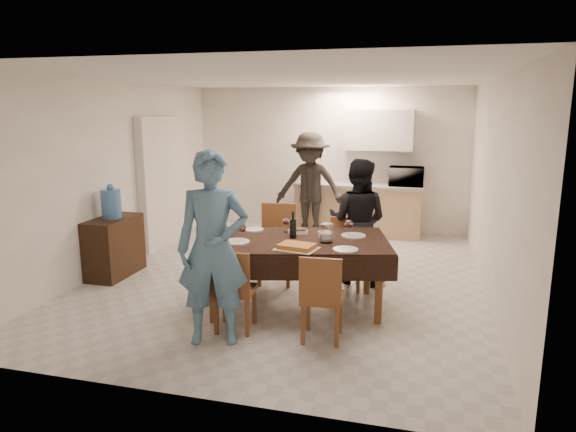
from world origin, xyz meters
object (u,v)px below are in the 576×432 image
object	(u,v)px
microwave	(406,176)
person_kitchen	(310,186)
dining_table	(296,243)
console	(114,247)
savoury_tart	(297,246)
wine_bottle	(293,225)
water_jug	(111,204)
water_pitcher	(326,233)
person_near	(213,248)
person_far	(357,221)

from	to	relation	value
microwave	person_kitchen	bearing A→B (deg)	15.65
dining_table	console	size ratio (longest dim) A/B	2.63
savoury_tart	wine_bottle	bearing A→B (deg)	109.23
wine_bottle	person_kitchen	world-z (taller)	person_kitchen
dining_table	wine_bottle	world-z (taller)	wine_bottle
wine_bottle	person_kitchen	bearing A→B (deg)	99.04
microwave	water_jug	bearing A→B (deg)	40.62
wine_bottle	savoury_tart	size ratio (longest dim) A/B	0.73
console	water_pitcher	bearing A→B (deg)	-9.79
water_pitcher	person_kitchen	world-z (taller)	person_kitchen
person_near	wine_bottle	bearing A→B (deg)	47.89
savoury_tart	person_far	size ratio (longest dim) A/B	0.26
dining_table	water_jug	xyz separation A→B (m)	(-2.64, 0.47, 0.23)
microwave	person_kitchen	size ratio (longest dim) A/B	0.32
microwave	person_kitchen	xyz separation A→B (m)	(-1.61, -0.45, -0.16)
savoury_tart	person_kitchen	distance (m)	3.63
dining_table	microwave	distance (m)	3.80
water_jug	savoury_tart	xyz separation A→B (m)	(2.74, -0.85, -0.17)
wine_bottle	savoury_tart	xyz separation A→B (m)	(0.15, -0.43, -0.13)
dining_table	water_jug	bearing A→B (deg)	156.15
microwave	person_near	size ratio (longest dim) A/B	0.31
console	person_kitchen	size ratio (longest dim) A/B	0.47
console	person_far	xyz separation A→B (m)	(3.19, 0.58, 0.41)
dining_table	water_pitcher	size ratio (longest dim) A/B	10.70
person_near	console	bearing A→B (deg)	126.41
console	person_near	size ratio (longest dim) A/B	0.46
water_pitcher	person_kitchen	size ratio (longest dim) A/B	0.12
water_jug	person_kitchen	size ratio (longest dim) A/B	0.21
dining_table	person_near	xyz separation A→B (m)	(-0.55, -1.05, 0.18)
wine_bottle	person_far	distance (m)	1.17
console	water_jug	xyz separation A→B (m)	(0.00, -0.00, 0.59)
dining_table	person_kitchen	distance (m)	3.24
dining_table	savoury_tart	world-z (taller)	savoury_tart
dining_table	water_jug	distance (m)	2.69
console	savoury_tart	xyz separation A→B (m)	(2.74, -0.85, 0.42)
console	person_near	world-z (taller)	person_near
person_far	wine_bottle	bearing A→B (deg)	67.72
savoury_tart	microwave	size ratio (longest dim) A/B	0.72
wine_bottle	person_kitchen	xyz separation A→B (m)	(-0.50, 3.14, -0.03)
wine_bottle	console	bearing A→B (deg)	170.88
person_near	person_kitchen	bearing A→B (deg)	72.32
console	person_kitchen	world-z (taller)	person_kitchen
savoury_tart	person_far	distance (m)	1.50
person_near	person_kitchen	distance (m)	4.24
water_jug	water_pitcher	size ratio (longest dim) A/B	1.82
water_jug	water_pitcher	xyz separation A→B (m)	(2.99, -0.52, -0.09)
water_jug	person_far	size ratio (longest dim) A/B	0.24
console	wine_bottle	bearing A→B (deg)	-9.12
savoury_tart	microwave	xyz separation A→B (m)	(0.96, 4.02, 0.25)
console	savoury_tart	size ratio (longest dim) A/B	2.05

